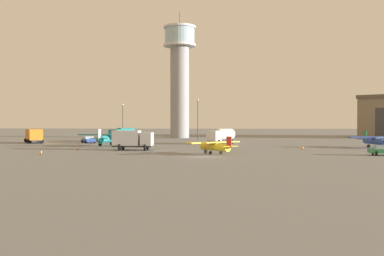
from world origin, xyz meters
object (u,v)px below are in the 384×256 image
(truck_fuel_tanker_white, at_px, (221,135))
(truck_fuel_tanker_teal, at_px, (123,134))
(car_blue, at_px, (88,139))
(control_tower, at_px, (180,72))
(light_post_north, at_px, (198,116))
(truck_box_silver, at_px, (132,139))
(airplane_yellow, at_px, (215,146))
(traffic_cone_near_left, at_px, (78,148))
(truck_box_orange, at_px, (34,135))
(airplane_teal, at_px, (107,138))
(airplane_blue, at_px, (375,140))
(traffic_cone_near_right, at_px, (303,148))
(traffic_cone_mid_apron, at_px, (41,152))
(light_post_west, at_px, (123,118))

(truck_fuel_tanker_white, bearing_deg, truck_fuel_tanker_teal, -71.00)
(truck_fuel_tanker_teal, height_order, car_blue, truck_fuel_tanker_teal)
(control_tower, height_order, light_post_north, control_tower)
(truck_fuel_tanker_white, distance_m, truck_box_silver, 23.57)
(control_tower, distance_m, light_post_north, 19.31)
(airplane_yellow, height_order, car_blue, airplane_yellow)
(truck_fuel_tanker_teal, xyz_separation_m, traffic_cone_near_left, (-0.81, -28.29, -1.37))
(truck_fuel_tanker_teal, distance_m, truck_box_silver, 29.25)
(truck_box_orange, bearing_deg, truck_box_silver, -160.47)
(control_tower, distance_m, airplane_teal, 44.35)
(truck_box_silver, bearing_deg, airplane_teal, 126.38)
(airplane_blue, height_order, traffic_cone_near_right, airplane_blue)
(control_tower, height_order, airplane_blue, control_tower)
(truck_box_silver, xyz_separation_m, car_blue, (-13.50, 21.24, -0.99))
(airplane_blue, height_order, traffic_cone_near_left, airplane_blue)
(airplane_teal, distance_m, traffic_cone_mid_apron, 19.61)
(control_tower, xyz_separation_m, light_post_west, (-13.60, -8.99, -12.54))
(truck_box_orange, bearing_deg, traffic_cone_near_right, -139.43)
(traffic_cone_near_left, bearing_deg, airplane_blue, 10.03)
(truck_box_silver, bearing_deg, traffic_cone_mid_apron, -136.85)
(traffic_cone_near_right, bearing_deg, airplane_yellow, -141.34)
(truck_box_orange, bearing_deg, airplane_teal, -150.76)
(truck_fuel_tanker_teal, bearing_deg, traffic_cone_near_left, 29.25)
(traffic_cone_near_right, bearing_deg, traffic_cone_mid_apron, -161.79)
(truck_fuel_tanker_teal, distance_m, traffic_cone_near_right, 42.90)
(truck_box_silver, distance_m, traffic_cone_near_left, 8.79)
(airplane_blue, relative_size, light_post_west, 1.08)
(truck_fuel_tanker_teal, xyz_separation_m, car_blue, (-5.63, -6.93, -0.95))
(airplane_yellow, relative_size, light_post_north, 0.74)
(traffic_cone_near_left, relative_size, traffic_cone_mid_apron, 1.08)
(truck_fuel_tanker_teal, distance_m, light_post_west, 13.64)
(traffic_cone_near_left, xyz_separation_m, traffic_cone_near_right, (35.63, 3.26, -0.04))
(control_tower, bearing_deg, light_post_west, -146.53)
(light_post_west, distance_m, traffic_cone_near_left, 41.48)
(airplane_blue, height_order, airplane_yellow, airplane_blue)
(truck_box_silver, bearing_deg, light_post_north, 79.08)
(truck_box_silver, relative_size, light_post_west, 0.70)
(airplane_teal, height_order, traffic_cone_near_right, airplane_teal)
(light_post_west, xyz_separation_m, light_post_north, (19.23, -5.00, 0.48))
(truck_box_orange, xyz_separation_m, traffic_cone_near_left, (15.86, -20.10, -1.34))
(traffic_cone_near_right, bearing_deg, truck_fuel_tanker_white, 129.28)
(truck_box_silver, height_order, traffic_cone_near_left, truck_box_silver)
(airplane_blue, xyz_separation_m, light_post_north, (-31.55, 27.52, 4.45))
(airplane_yellow, height_order, light_post_north, light_post_north)
(airplane_teal, relative_size, light_post_west, 1.21)
(control_tower, height_order, airplane_teal, control_tower)
(traffic_cone_mid_apron, bearing_deg, car_blue, 95.21)
(truck_box_orange, relative_size, traffic_cone_near_right, 12.63)
(airplane_teal, height_order, light_post_north, light_post_north)
(traffic_cone_mid_apron, bearing_deg, truck_box_silver, 40.78)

